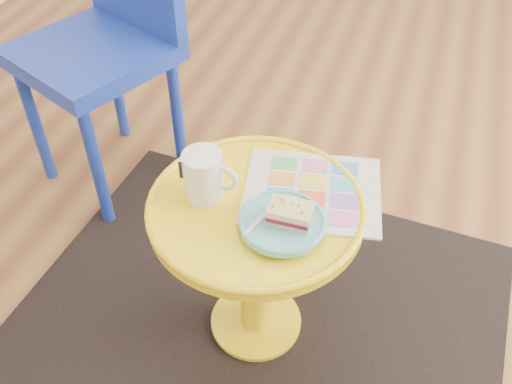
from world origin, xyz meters
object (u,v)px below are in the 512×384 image
(side_table, at_px, (256,244))
(chair, at_px, (108,27))
(newspaper, at_px, (312,191))
(plate, at_px, (282,223))
(mug, at_px, (204,174))

(side_table, distance_m, chair, 0.84)
(side_table, xyz_separation_m, newspaper, (0.11, 0.08, 0.13))
(newspaper, bearing_deg, plate, -114.53)
(side_table, xyz_separation_m, plate, (0.08, -0.05, 0.15))
(chair, distance_m, plate, 0.91)
(newspaper, distance_m, mug, 0.25)
(chair, bearing_deg, plate, -14.86)
(side_table, xyz_separation_m, chair, (-0.64, 0.51, 0.21))
(mug, bearing_deg, newspaper, 22.08)
(side_table, height_order, mug, mug)
(side_table, distance_m, plate, 0.17)
(side_table, height_order, plate, plate)
(mug, bearing_deg, side_table, 3.48)
(chair, distance_m, newspaper, 0.87)
(newspaper, relative_size, mug, 2.43)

